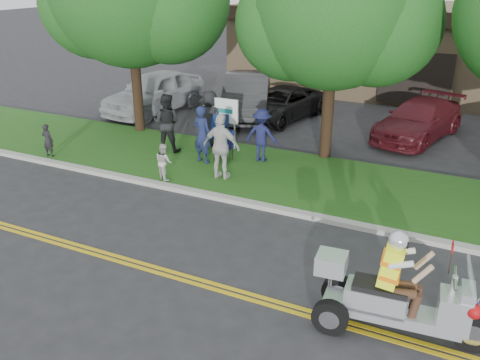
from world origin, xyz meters
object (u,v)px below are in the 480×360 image
at_px(lawn_chair_a, 218,130).
at_px(lawn_chair_b, 225,143).
at_px(spectator_adult_mid, 167,123).
at_px(spectator_adult_right, 221,147).
at_px(trike_scooter, 393,298).
at_px(parked_car_right, 419,120).
at_px(parked_car_far_left, 155,92).
at_px(parked_car_left, 247,96).
at_px(spectator_adult_left, 202,134).
at_px(parked_car_mid, 280,104).

height_order(lawn_chair_a, lawn_chair_b, lawn_chair_a).
relative_size(spectator_adult_mid, spectator_adult_right, 1.01).
bearing_deg(spectator_adult_mid, spectator_adult_right, 143.11).
bearing_deg(trike_scooter, parked_car_right, 90.78).
distance_m(trike_scooter, parked_car_far_left, 15.34).
relative_size(trike_scooter, lawn_chair_b, 3.08).
distance_m(spectator_adult_right, parked_car_far_left, 8.20).
bearing_deg(parked_car_left, parked_car_far_left, 174.58).
xyz_separation_m(lawn_chair_a, lawn_chair_b, (0.65, -0.79, -0.12)).
relative_size(lawn_chair_b, parked_car_left, 0.18).
relative_size(parked_car_far_left, parked_car_right, 1.09).
bearing_deg(spectator_adult_left, parked_car_left, -65.89).
bearing_deg(spectator_adult_left, parked_car_right, -121.88).
distance_m(spectator_adult_left, parked_car_right, 7.95).
relative_size(spectator_adult_right, parked_car_mid, 0.42).
relative_size(trike_scooter, parked_car_far_left, 0.58).
height_order(parked_car_far_left, parked_car_mid, parked_car_far_left).
xyz_separation_m(spectator_adult_right, parked_car_left, (-2.32, 6.58, -0.20)).
relative_size(lawn_chair_a, lawn_chair_b, 1.22).
bearing_deg(parked_car_left, spectator_adult_mid, -115.28).
height_order(spectator_adult_mid, parked_car_right, spectator_adult_mid).
relative_size(lawn_chair_a, spectator_adult_right, 0.61).
bearing_deg(spectator_adult_right, lawn_chair_b, -67.43).
height_order(spectator_adult_right, parked_car_left, spectator_adult_right).
height_order(trike_scooter, parked_car_mid, trike_scooter).
bearing_deg(parked_car_right, lawn_chair_b, -118.14).
xyz_separation_m(parked_car_mid, parked_car_right, (5.31, -0.09, 0.04)).
xyz_separation_m(lawn_chair_a, spectator_adult_mid, (-1.43, -0.84, 0.29)).
bearing_deg(lawn_chair_b, spectator_adult_right, -65.93).
bearing_deg(parked_car_mid, parked_car_left, -163.28).
bearing_deg(parked_car_mid, spectator_adult_left, -79.84).
bearing_deg(parked_car_left, lawn_chair_a, -97.71).
distance_m(spectator_adult_right, parked_car_right, 7.94).
height_order(spectator_adult_left, parked_car_left, spectator_adult_left).
bearing_deg(lawn_chair_a, parked_car_mid, 73.77).
xyz_separation_m(spectator_adult_mid, parked_car_right, (7.10, 5.28, -0.38)).
height_order(trike_scooter, parked_car_right, trike_scooter).
bearing_deg(spectator_adult_right, trike_scooter, 139.61).
xyz_separation_m(trike_scooter, parked_car_left, (-7.86, 11.09, 0.18)).
bearing_deg(lawn_chair_a, spectator_adult_right, -71.71).
xyz_separation_m(trike_scooter, parked_car_mid, (-6.44, 11.20, -0.03)).
xyz_separation_m(spectator_adult_mid, parked_car_far_left, (-3.37, 4.20, -0.19)).
xyz_separation_m(spectator_adult_right, parked_car_right, (4.41, 6.60, -0.37)).
bearing_deg(parked_car_mid, parked_car_far_left, -154.84).
height_order(parked_car_mid, parked_car_right, parked_car_right).
height_order(spectator_adult_mid, parked_car_left, spectator_adult_mid).
distance_m(trike_scooter, spectator_adult_left, 8.60).
height_order(spectator_adult_right, parked_car_right, spectator_adult_right).
height_order(lawn_chair_a, parked_car_far_left, parked_car_far_left).
distance_m(lawn_chair_a, parked_car_right, 7.19).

